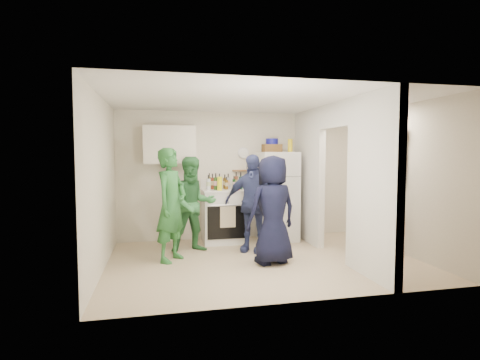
{
  "coord_description": "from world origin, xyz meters",
  "views": [
    {
      "loc": [
        -1.61,
        -5.59,
        1.67
      ],
      "look_at": [
        -0.3,
        0.4,
        1.25
      ],
      "focal_mm": 28.0,
      "sensor_mm": 36.0,
      "label": 1
    }
  ],
  "objects_px": {
    "blue_bowl": "(272,141)",
    "person_green_left": "(171,205)",
    "fridge": "(277,196)",
    "person_green_center": "(193,204)",
    "person_nook": "(366,206)",
    "wicker_basket": "(272,148)",
    "yellow_cup_stack_top": "(290,146)",
    "stove": "(224,216)",
    "person_denim": "(252,203)",
    "person_navy": "(272,210)"
  },
  "relations": [
    {
      "from": "blue_bowl",
      "to": "person_green_left",
      "type": "distance_m",
      "value": 2.48
    },
    {
      "from": "fridge",
      "to": "person_green_center",
      "type": "xyz_separation_m",
      "value": [
        -1.68,
        -0.56,
        -0.04
      ]
    },
    {
      "from": "fridge",
      "to": "person_nook",
      "type": "xyz_separation_m",
      "value": [
        1.22,
        -1.18,
        -0.07
      ]
    },
    {
      "from": "wicker_basket",
      "to": "yellow_cup_stack_top",
      "type": "relative_size",
      "value": 1.4
    },
    {
      "from": "fridge",
      "to": "blue_bowl",
      "type": "relative_size",
      "value": 7.15
    },
    {
      "from": "stove",
      "to": "blue_bowl",
      "type": "xyz_separation_m",
      "value": [
        0.95,
        0.02,
        1.41
      ]
    },
    {
      "from": "fridge",
      "to": "wicker_basket",
      "type": "xyz_separation_m",
      "value": [
        -0.1,
        0.05,
        0.93
      ]
    },
    {
      "from": "person_green_left",
      "to": "person_nook",
      "type": "distance_m",
      "value": 3.29
    },
    {
      "from": "person_denim",
      "to": "person_nook",
      "type": "bearing_deg",
      "value": 19.0
    },
    {
      "from": "person_denim",
      "to": "person_navy",
      "type": "bearing_deg",
      "value": -48.99
    },
    {
      "from": "wicker_basket",
      "to": "person_green_left",
      "type": "distance_m",
      "value": 2.43
    },
    {
      "from": "fridge",
      "to": "person_green_left",
      "type": "distance_m",
      "value": 2.32
    },
    {
      "from": "person_nook",
      "to": "person_green_left",
      "type": "bearing_deg",
      "value": -96.45
    },
    {
      "from": "person_green_left",
      "to": "person_denim",
      "type": "height_order",
      "value": "person_green_left"
    },
    {
      "from": "blue_bowl",
      "to": "person_green_left",
      "type": "relative_size",
      "value": 0.14
    },
    {
      "from": "stove",
      "to": "wicker_basket",
      "type": "bearing_deg",
      "value": 1.21
    },
    {
      "from": "stove",
      "to": "person_nook",
      "type": "distance_m",
      "value": 2.58
    },
    {
      "from": "person_denim",
      "to": "person_navy",
      "type": "xyz_separation_m",
      "value": [
        0.13,
        -0.77,
        -0.01
      ]
    },
    {
      "from": "blue_bowl",
      "to": "person_green_center",
      "type": "relative_size",
      "value": 0.15
    },
    {
      "from": "person_green_center",
      "to": "yellow_cup_stack_top",
      "type": "bearing_deg",
      "value": 2.57
    },
    {
      "from": "person_green_center",
      "to": "person_denim",
      "type": "relative_size",
      "value": 0.98
    },
    {
      "from": "fridge",
      "to": "person_green_center",
      "type": "relative_size",
      "value": 1.05
    },
    {
      "from": "fridge",
      "to": "person_denim",
      "type": "relative_size",
      "value": 1.03
    },
    {
      "from": "fridge",
      "to": "person_green_left",
      "type": "bearing_deg",
      "value": -153.29
    },
    {
      "from": "person_nook",
      "to": "stove",
      "type": "bearing_deg",
      "value": -122.16
    },
    {
      "from": "fridge",
      "to": "person_green_center",
      "type": "bearing_deg",
      "value": -161.67
    },
    {
      "from": "stove",
      "to": "wicker_basket",
      "type": "distance_m",
      "value": 1.6
    },
    {
      "from": "person_navy",
      "to": "blue_bowl",
      "type": "bearing_deg",
      "value": -121.3
    },
    {
      "from": "blue_bowl",
      "to": "person_denim",
      "type": "bearing_deg",
      "value": -126.88
    },
    {
      "from": "yellow_cup_stack_top",
      "to": "person_denim",
      "type": "xyz_separation_m",
      "value": [
        -0.92,
        -0.64,
        -1.0
      ]
    },
    {
      "from": "person_navy",
      "to": "stove",
      "type": "bearing_deg",
      "value": -87.48
    },
    {
      "from": "person_green_center",
      "to": "person_nook",
      "type": "xyz_separation_m",
      "value": [
        2.9,
        -0.62,
        -0.03
      ]
    },
    {
      "from": "person_green_center",
      "to": "person_nook",
      "type": "relative_size",
      "value": 1.03
    },
    {
      "from": "blue_bowl",
      "to": "person_green_center",
      "type": "distance_m",
      "value": 2.02
    },
    {
      "from": "fridge",
      "to": "person_navy",
      "type": "height_order",
      "value": "fridge"
    },
    {
      "from": "stove",
      "to": "person_denim",
      "type": "height_order",
      "value": "person_denim"
    },
    {
      "from": "yellow_cup_stack_top",
      "to": "person_denim",
      "type": "bearing_deg",
      "value": -144.89
    },
    {
      "from": "wicker_basket",
      "to": "person_denim",
      "type": "bearing_deg",
      "value": -126.88
    },
    {
      "from": "blue_bowl",
      "to": "person_green_left",
      "type": "bearing_deg",
      "value": -151.01
    },
    {
      "from": "blue_bowl",
      "to": "person_nook",
      "type": "bearing_deg",
      "value": -42.98
    },
    {
      "from": "stove",
      "to": "person_green_center",
      "type": "relative_size",
      "value": 0.62
    },
    {
      "from": "fridge",
      "to": "person_denim",
      "type": "distance_m",
      "value": 1.02
    },
    {
      "from": "person_green_left",
      "to": "person_denim",
      "type": "xyz_separation_m",
      "value": [
        1.38,
        0.3,
        -0.05
      ]
    },
    {
      "from": "person_green_center",
      "to": "person_green_left",
      "type": "bearing_deg",
      "value": -139.73
    },
    {
      "from": "blue_bowl",
      "to": "person_navy",
      "type": "distance_m",
      "value": 1.97
    },
    {
      "from": "person_denim",
      "to": "person_navy",
      "type": "relative_size",
      "value": 1.01
    },
    {
      "from": "person_green_left",
      "to": "person_green_center",
      "type": "relative_size",
      "value": 1.09
    },
    {
      "from": "fridge",
      "to": "wicker_basket",
      "type": "height_order",
      "value": "wicker_basket"
    },
    {
      "from": "stove",
      "to": "yellow_cup_stack_top",
      "type": "xyz_separation_m",
      "value": [
        1.27,
        -0.13,
        1.33
      ]
    },
    {
      "from": "fridge",
      "to": "person_green_left",
      "type": "height_order",
      "value": "person_green_left"
    }
  ]
}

